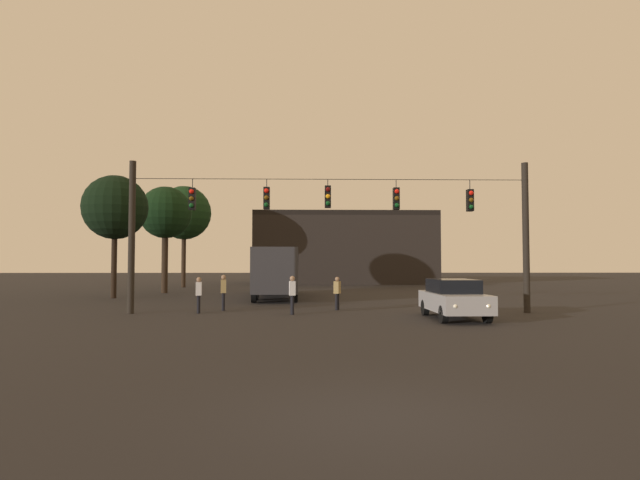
{
  "coord_description": "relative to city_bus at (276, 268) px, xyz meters",
  "views": [
    {
      "loc": [
        -0.99,
        -7.26,
        2.15
      ],
      "look_at": [
        -0.34,
        20.09,
        3.36
      ],
      "focal_mm": 29.32,
      "sensor_mm": 36.0,
      "label": 1
    }
  ],
  "objects": [
    {
      "name": "city_bus",
      "position": [
        0.0,
        0.0,
        0.0
      ],
      "size": [
        3.0,
        11.1,
        3.0
      ],
      "color": "#2D2D33",
      "rests_on": "ground"
    },
    {
      "name": "car_near_right",
      "position": [
        7.62,
        -12.69,
        -1.07
      ],
      "size": [
        1.83,
        4.35,
        1.52
      ],
      "color": "#99999E",
      "rests_on": "ground"
    },
    {
      "name": "overhead_signal_span",
      "position": [
        2.98,
        -10.31,
        1.97
      ],
      "size": [
        17.29,
        0.44,
        6.53
      ],
      "color": "black",
      "rests_on": "ground"
    },
    {
      "name": "pedestrian_crossing_left",
      "position": [
        -1.83,
        -8.91,
        -0.96
      ],
      "size": [
        0.3,
        0.39,
        1.61
      ],
      "color": "black",
      "rests_on": "ground"
    },
    {
      "name": "pedestrian_crossing_center",
      "position": [
        1.34,
        -10.83,
        -0.96
      ],
      "size": [
        0.28,
        0.39,
        1.61
      ],
      "color": "black",
      "rests_on": "ground"
    },
    {
      "name": "ground_plane",
      "position": [
        2.97,
        -0.97,
        -1.87
      ],
      "size": [
        168.0,
        168.0,
        0.0
      ],
      "primitive_type": "plane",
      "color": "black",
      "rests_on": "ground"
    },
    {
      "name": "pedestrian_crossing_right",
      "position": [
        -2.68,
        -10.19,
        -1.0
      ],
      "size": [
        0.29,
        0.39,
        1.54
      ],
      "color": "black",
      "rests_on": "ground"
    },
    {
      "name": "tree_right_far",
      "position": [
        -9.02,
        13.87,
        4.73
      ],
      "size": [
        4.77,
        4.77,
        9.01
      ],
      "color": "#2D2116",
      "rests_on": "ground"
    },
    {
      "name": "pedestrian_near_bus",
      "position": [
        3.35,
        -8.73,
        -1.02
      ],
      "size": [
        0.35,
        0.42,
        1.51
      ],
      "color": "black",
      "rests_on": "ground"
    },
    {
      "name": "tree_behind_building",
      "position": [
        -8.3,
        5.1,
        3.88
      ],
      "size": [
        3.75,
        3.75,
        7.68
      ],
      "color": "#2D2116",
      "rests_on": "ground"
    },
    {
      "name": "tree_left_silhouette",
      "position": [
        -9.87,
        -0.48,
        3.69
      ],
      "size": [
        3.94,
        3.94,
        7.55
      ],
      "color": "black",
      "rests_on": "ground"
    },
    {
      "name": "corner_building",
      "position": [
        5.87,
        24.07,
        1.84
      ],
      "size": [
        18.65,
        11.06,
        7.41
      ],
      "color": "black",
      "rests_on": "ground"
    }
  ]
}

